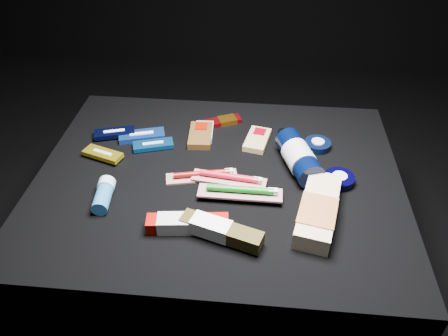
# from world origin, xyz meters

# --- Properties ---
(ground) EXTENTS (3.00, 3.00, 0.00)m
(ground) POSITION_xyz_m (0.00, 0.00, 0.00)
(ground) COLOR black
(ground) RESTS_ON ground
(cloth_table) EXTENTS (0.98, 0.78, 0.40)m
(cloth_table) POSITION_xyz_m (0.00, 0.00, 0.20)
(cloth_table) COLOR black
(cloth_table) RESTS_ON ground
(luna_bar_0) EXTENTS (0.14, 0.09, 0.02)m
(luna_bar_0) POSITION_xyz_m (-0.25, 0.16, 0.41)
(luna_bar_0) COLOR blue
(luna_bar_0) RESTS_ON cloth_table
(luna_bar_1) EXTENTS (0.12, 0.08, 0.02)m
(luna_bar_1) POSITION_xyz_m (-0.20, 0.11, 0.41)
(luna_bar_1) COLOR #0F539A
(luna_bar_1) RESTS_ON cloth_table
(luna_bar_2) EXTENTS (0.13, 0.08, 0.02)m
(luna_bar_2) POSITION_xyz_m (-0.33, 0.16, 0.41)
(luna_bar_2) COLOR black
(luna_bar_2) RESTS_ON cloth_table
(luna_bar_3) EXTENTS (0.12, 0.08, 0.01)m
(luna_bar_3) POSITION_xyz_m (-0.33, 0.05, 0.41)
(luna_bar_3) COLOR gold
(luna_bar_3) RESTS_ON cloth_table
(clif_bar_0) EXTENTS (0.07, 0.13, 0.02)m
(clif_bar_0) POSITION_xyz_m (-0.07, 0.18, 0.41)
(clif_bar_0) COLOR #4B3013
(clif_bar_0) RESTS_ON cloth_table
(clif_bar_1) EXTENTS (0.06, 0.10, 0.02)m
(clif_bar_1) POSITION_xyz_m (-0.06, 0.20, 0.41)
(clif_bar_1) COLOR #B0B1A9
(clif_bar_1) RESTS_ON cloth_table
(clif_bar_2) EXTENTS (0.08, 0.12, 0.02)m
(clif_bar_2) POSITION_xyz_m (0.10, 0.17, 0.41)
(clif_bar_2) COLOR tan
(clif_bar_2) RESTS_ON cloth_table
(power_bar) EXTENTS (0.13, 0.09, 0.02)m
(power_bar) POSITION_xyz_m (-0.01, 0.26, 0.41)
(power_bar) COLOR maroon
(power_bar) RESTS_ON cloth_table
(lotion_bottle) EXTENTS (0.13, 0.24, 0.08)m
(lotion_bottle) POSITION_xyz_m (0.21, 0.06, 0.44)
(lotion_bottle) COLOR black
(lotion_bottle) RESTS_ON cloth_table
(cream_tin_upper) EXTENTS (0.08, 0.08, 0.02)m
(cream_tin_upper) POSITION_xyz_m (0.28, 0.16, 0.41)
(cream_tin_upper) COLOR black
(cream_tin_upper) RESTS_ON cloth_table
(cream_tin_lower) EXTENTS (0.08, 0.08, 0.02)m
(cream_tin_lower) POSITION_xyz_m (0.32, 0.00, 0.41)
(cream_tin_lower) COLOR black
(cream_tin_lower) RESTS_ON cloth_table
(bodywash_bottle) EXTENTS (0.13, 0.25, 0.05)m
(bodywash_bottle) POSITION_xyz_m (0.25, -0.14, 0.42)
(bodywash_bottle) COLOR beige
(bodywash_bottle) RESTS_ON cloth_table
(deodorant_stick) EXTENTS (0.05, 0.11, 0.04)m
(deodorant_stick) POSITION_xyz_m (-0.27, -0.12, 0.42)
(deodorant_stick) COLOR #2665A5
(deodorant_stick) RESTS_ON cloth_table
(toothbrush_pack_0) EXTENTS (0.19, 0.08, 0.02)m
(toothbrush_pack_0) POSITION_xyz_m (-0.04, -0.01, 0.41)
(toothbrush_pack_0) COLOR beige
(toothbrush_pack_0) RESTS_ON cloth_table
(toothbrush_pack_1) EXTENTS (0.20, 0.07, 0.02)m
(toothbrush_pack_1) POSITION_xyz_m (0.03, -0.03, 0.41)
(toothbrush_pack_1) COLOR beige
(toothbrush_pack_1) RESTS_ON cloth_table
(toothbrush_pack_2) EXTENTS (0.21, 0.05, 0.02)m
(toothbrush_pack_2) POSITION_xyz_m (0.07, -0.08, 0.42)
(toothbrush_pack_2) COLOR beige
(toothbrush_pack_2) RESTS_ON cloth_table
(toothpaste_carton_red) EXTENTS (0.19, 0.06, 0.04)m
(toothpaste_carton_red) POSITION_xyz_m (-0.06, -0.20, 0.42)
(toothpaste_carton_red) COLOR #910600
(toothpaste_carton_red) RESTS_ON cloth_table
(toothpaste_carton_green) EXTENTS (0.20, 0.10, 0.04)m
(toothpaste_carton_green) POSITION_xyz_m (0.02, -0.22, 0.42)
(toothpaste_carton_green) COLOR #362B0C
(toothpaste_carton_green) RESTS_ON cloth_table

